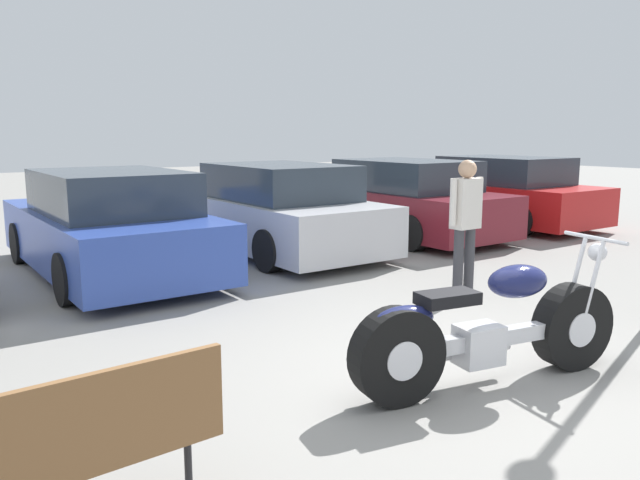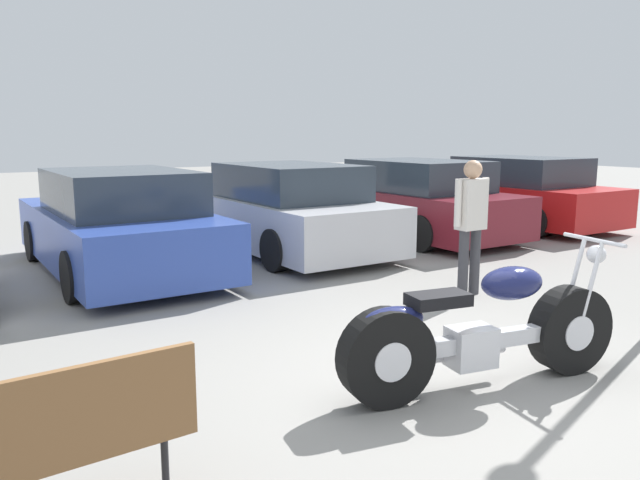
% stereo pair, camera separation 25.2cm
% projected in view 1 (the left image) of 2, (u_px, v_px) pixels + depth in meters
% --- Properties ---
extents(ground_plane, '(60.00, 60.00, 0.00)m').
position_uv_depth(ground_plane, '(452.00, 383.00, 4.80)').
color(ground_plane, gray).
extents(motorcycle, '(2.35, 0.85, 1.08)m').
position_uv_depth(motorcycle, '(488.00, 331.00, 4.70)').
color(motorcycle, black).
rests_on(motorcycle, ground_plane).
extents(parked_car_blue, '(1.95, 4.50, 1.41)m').
position_uv_depth(parked_car_blue, '(109.00, 226.00, 8.42)').
color(parked_car_blue, '#2D479E').
rests_on(parked_car_blue, ground_plane).
extents(parked_car_silver, '(1.95, 4.50, 1.41)m').
position_uv_depth(parked_car_silver, '(273.00, 211.00, 10.09)').
color(parked_car_silver, '#BCBCC1').
rests_on(parked_car_silver, ground_plane).
extents(parked_car_maroon, '(1.95, 4.50, 1.41)m').
position_uv_depth(parked_car_maroon, '(398.00, 201.00, 11.60)').
color(parked_car_maroon, maroon).
rests_on(parked_car_maroon, ground_plane).
extents(parked_car_red, '(1.95, 4.50, 1.41)m').
position_uv_depth(parked_car_red, '(495.00, 193.00, 13.08)').
color(parked_car_red, red).
rests_on(parked_car_red, ground_plane).
extents(park_bench, '(1.66, 0.49, 0.89)m').
position_uv_depth(park_bench, '(41.00, 454.00, 2.67)').
color(park_bench, brown).
rests_on(park_bench, ground_plane).
extents(person_standing, '(0.52, 0.21, 1.59)m').
position_uv_depth(person_standing, '(466.00, 216.00, 7.33)').
color(person_standing, '#38383D').
rests_on(person_standing, ground_plane).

